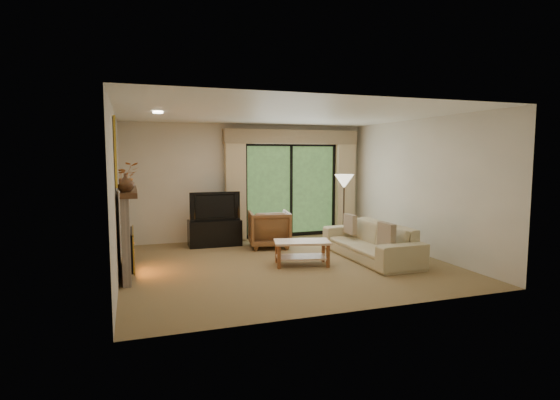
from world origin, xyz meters
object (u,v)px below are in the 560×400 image
object	(u,v)px
sofa	(370,241)
armchair	(269,229)
media_console	(215,233)
coffee_table	(302,253)

from	to	relation	value
sofa	armchair	bearing A→B (deg)	-137.87
sofa	media_console	bearing A→B (deg)	-130.56
coffee_table	media_console	bearing A→B (deg)	131.63
media_console	coffee_table	world-z (taller)	media_console
media_console	sofa	size ratio (longest dim) A/B	0.48
media_console	armchair	bearing A→B (deg)	-25.39
armchair	coffee_table	bearing A→B (deg)	102.74
media_console	coffee_table	size ratio (longest dim) A/B	1.15
armchair	coffee_table	world-z (taller)	armchair
armchair	coffee_table	xyz separation A→B (m)	(0.09, -1.61, -0.17)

